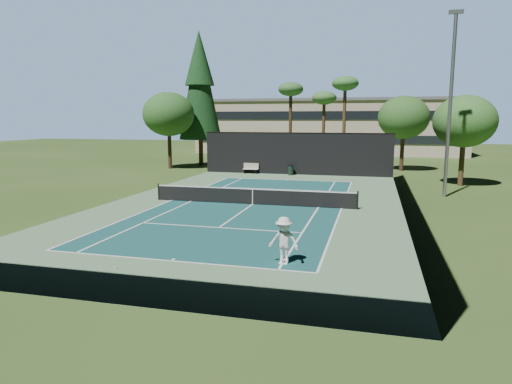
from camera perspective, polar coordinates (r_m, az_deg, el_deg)
ground at (r=28.49m, az=-0.43°, el=-1.58°), size 160.00×160.00×0.00m
apron_slab at (r=28.49m, az=-0.43°, el=-1.57°), size 18.00×32.00×0.01m
court_surface at (r=28.48m, az=-0.43°, el=-1.55°), size 10.97×23.77×0.01m
court_lines at (r=28.48m, az=-0.43°, el=-1.54°), size 11.07×23.87×0.01m
tennis_net at (r=28.39m, az=-0.44°, el=-0.47°), size 12.90×0.10×1.10m
fence at (r=28.25m, az=-0.40°, el=2.45°), size 18.04×32.05×4.03m
player at (r=16.78m, az=3.49°, el=-6.10°), size 1.23×0.82×1.77m
tennis_ball_a at (r=17.23m, az=-17.08°, el=-9.04°), size 0.07×0.07×0.07m
tennis_ball_b at (r=30.07m, az=-5.23°, el=-0.98°), size 0.06×0.06×0.06m
tennis_ball_c at (r=30.32m, az=1.23°, el=-0.86°), size 0.07×0.07×0.07m
tennis_ball_d at (r=33.87m, az=-2.25°, el=0.19°), size 0.07×0.07×0.07m
park_bench at (r=44.61m, az=-0.65°, el=3.02°), size 1.50×0.45×1.02m
trash_bin at (r=43.45m, az=4.35°, el=2.74°), size 0.56×0.56×0.95m
pine_tree at (r=52.85m, az=-7.06°, el=13.68°), size 4.80×4.80×15.00m
palm_a at (r=51.95m, az=4.37°, el=12.30°), size 2.80×2.80×9.32m
palm_b at (r=53.39m, az=8.52°, el=11.25°), size 2.80×2.80×8.42m
palm_c at (r=50.26m, az=11.09°, el=12.74°), size 2.80×2.80×9.77m
decid_tree_a at (r=49.12m, az=17.98°, el=8.84°), size 5.12×5.12×7.62m
decid_tree_b at (r=39.63m, az=24.62°, el=8.00°), size 4.80×4.80×7.14m
decid_tree_c at (r=49.80m, az=-10.86°, el=9.51°), size 5.44×5.44×8.09m
campus_building at (r=73.39m, az=8.96°, el=8.17°), size 40.50×12.50×8.30m
light_pole at (r=33.41m, az=23.13°, el=10.41°), size 0.90×0.25×12.22m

